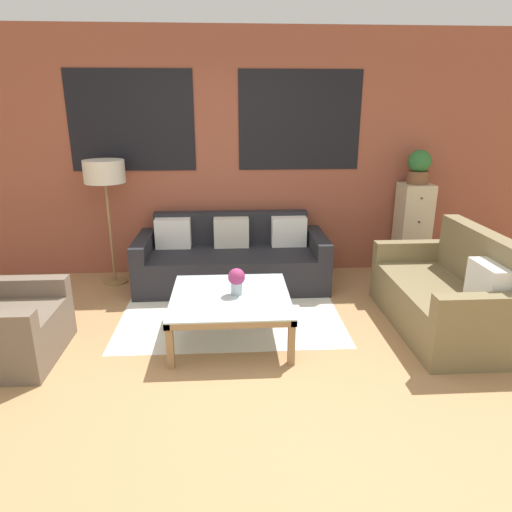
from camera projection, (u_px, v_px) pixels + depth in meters
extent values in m
plane|color=#AD7F51|center=(216.00, 378.00, 3.44)|extent=(16.00, 16.00, 0.00)
cube|color=brown|center=(217.00, 156.00, 5.32)|extent=(8.40, 0.08, 2.80)
cube|color=black|center=(131.00, 121.00, 5.10)|extent=(1.40, 0.01, 1.10)
cube|color=black|center=(300.00, 121.00, 5.20)|extent=(1.40, 0.01, 1.10)
cube|color=silver|center=(231.00, 309.00, 4.61)|extent=(2.12, 1.70, 0.00)
cube|color=#232328|center=(232.00, 271.00, 5.11)|extent=(1.80, 0.72, 0.40)
cube|color=#232328|center=(232.00, 243.00, 5.47)|extent=(1.80, 0.16, 0.78)
cube|color=#232328|center=(145.00, 263.00, 5.11)|extent=(0.16, 0.88, 0.58)
cube|color=#232328|center=(317.00, 259.00, 5.22)|extent=(0.16, 0.88, 0.58)
cube|color=white|center=(173.00, 233.00, 5.23)|extent=(0.40, 0.16, 0.34)
cube|color=beige|center=(231.00, 232.00, 5.26)|extent=(0.40, 0.16, 0.34)
cube|color=white|center=(289.00, 232.00, 5.30)|extent=(0.40, 0.16, 0.34)
cube|color=olive|center=(430.00, 306.00, 4.18)|extent=(0.64, 1.28, 0.42)
cube|color=olive|center=(477.00, 280.00, 4.13)|extent=(0.16, 1.28, 0.92)
cube|color=olive|center=(410.00, 270.00, 4.83)|extent=(0.80, 0.14, 0.62)
cube|color=olive|center=(482.00, 333.00, 3.48)|extent=(0.80, 0.14, 0.62)
cube|color=white|center=(487.00, 284.00, 3.68)|extent=(0.16, 0.40, 0.34)
cube|color=#6B5B4C|center=(17.00, 335.00, 3.67)|extent=(0.64, 0.58, 0.40)
cube|color=#6B5B4C|center=(24.00, 308.00, 3.98)|extent=(0.80, 0.14, 0.56)
cube|color=silver|center=(230.00, 296.00, 3.94)|extent=(1.02, 1.02, 0.01)
cube|color=#99754C|center=(231.00, 325.00, 3.49)|extent=(1.02, 0.05, 0.05)
cube|color=#99754C|center=(230.00, 279.00, 4.41)|extent=(1.02, 0.05, 0.05)
cube|color=#99754C|center=(174.00, 301.00, 3.92)|extent=(0.05, 1.02, 0.05)
cube|color=#99754C|center=(286.00, 298.00, 3.97)|extent=(0.05, 1.02, 0.05)
cube|color=#99754C|center=(170.00, 345.00, 3.52)|extent=(0.06, 0.05, 0.39)
cube|color=#99754C|center=(291.00, 342.00, 3.58)|extent=(0.05, 0.05, 0.39)
cube|color=#99754C|center=(182.00, 297.00, 4.42)|extent=(0.06, 0.06, 0.39)
cube|color=#99754C|center=(279.00, 295.00, 4.47)|extent=(0.05, 0.06, 0.39)
cylinder|color=olive|center=(116.00, 281.00, 5.33)|extent=(0.28, 0.28, 0.02)
cylinder|color=olive|center=(111.00, 233.00, 5.15)|extent=(0.03, 0.03, 1.14)
cylinder|color=beige|center=(104.00, 171.00, 4.93)|extent=(0.44, 0.44, 0.24)
cube|color=#C6B793|center=(412.00, 229.00, 5.47)|extent=(0.36, 0.35, 1.10)
sphere|color=#38332D|center=(422.00, 198.00, 5.18)|extent=(0.02, 0.02, 0.02)
sphere|color=#38332D|center=(419.00, 222.00, 5.26)|extent=(0.02, 0.02, 0.02)
sphere|color=#38332D|center=(417.00, 245.00, 5.35)|extent=(0.02, 0.02, 0.02)
sphere|color=#38332D|center=(414.00, 267.00, 5.43)|extent=(0.02, 0.02, 0.02)
cylinder|color=brown|center=(418.00, 177.00, 5.28)|extent=(0.24, 0.24, 0.15)
sphere|color=#2D6B33|center=(419.00, 161.00, 5.22)|extent=(0.26, 0.26, 0.26)
cylinder|color=#ADBCC6|center=(237.00, 288.00, 3.94)|extent=(0.10, 0.10, 0.11)
sphere|color=#9E3366|center=(237.00, 277.00, 3.90)|extent=(0.15, 0.15, 0.15)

